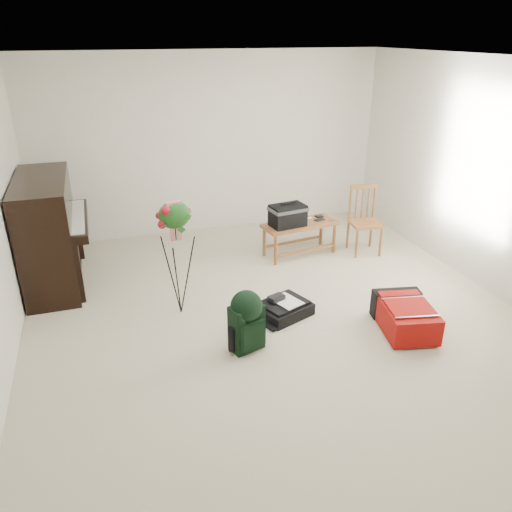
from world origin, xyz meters
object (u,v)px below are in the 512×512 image
object	(u,v)px
piano	(50,234)
black_duffel	(284,308)
bench	(291,218)
flower_stand	(177,259)
dining_chair	(364,221)
green_backpack	(247,318)
red_suitcase	(402,314)

from	to	relation	value
piano	black_duffel	world-z (taller)	piano
bench	flower_stand	bearing A→B (deg)	-156.85
piano	dining_chair	world-z (taller)	piano
green_backpack	black_duffel	bearing A→B (deg)	23.41
piano	green_backpack	distance (m)	2.67
bench	black_duffel	size ratio (longest dim) A/B	1.63
piano	bench	size ratio (longest dim) A/B	1.46
dining_chair	piano	bearing A→B (deg)	-177.25
flower_stand	green_backpack	bearing A→B (deg)	-72.55
dining_chair	red_suitcase	xyz separation A→B (m)	(-0.56, -1.81, -0.28)
black_duffel	dining_chair	bearing A→B (deg)	16.08
bench	flower_stand	size ratio (longest dim) A/B	0.81
piano	black_duffel	bearing A→B (deg)	-34.29
piano	flower_stand	size ratio (longest dim) A/B	1.19
red_suitcase	black_duffel	xyz separation A→B (m)	(-1.03, 0.60, -0.08)
bench	dining_chair	bearing A→B (deg)	-17.98
red_suitcase	black_duffel	size ratio (longest dim) A/B	1.24
black_duffel	flower_stand	size ratio (longest dim) A/B	0.50
flower_stand	red_suitcase	bearing A→B (deg)	-37.06
black_duffel	green_backpack	distance (m)	0.76
black_duffel	flower_stand	world-z (taller)	flower_stand
red_suitcase	black_duffel	world-z (taller)	red_suitcase
dining_chair	black_duffel	bearing A→B (deg)	-134.98
red_suitcase	bench	bearing A→B (deg)	113.67
dining_chair	black_duffel	size ratio (longest dim) A/B	1.41
piano	bench	distance (m)	2.90
dining_chair	red_suitcase	distance (m)	1.92
black_duffel	flower_stand	bearing A→B (deg)	137.85
green_backpack	dining_chair	bearing A→B (deg)	21.22
piano	green_backpack	world-z (taller)	piano
dining_chair	green_backpack	distance (m)	2.72
dining_chair	green_backpack	bearing A→B (deg)	-134.20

